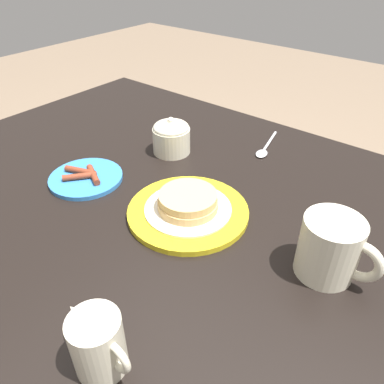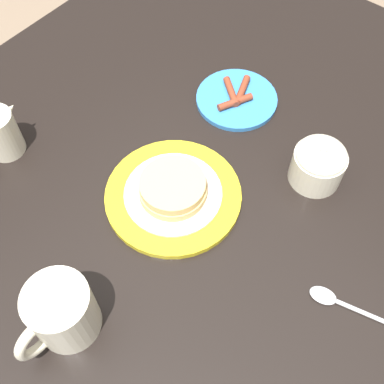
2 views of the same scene
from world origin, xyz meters
name	(u,v)px [view 2 (image 2 of 2)]	position (x,y,z in m)	size (l,w,h in m)	color
ground_plane	(176,315)	(0.00, 0.00, 0.00)	(8.00, 8.00, 0.00)	#7A6651
dining_table	(167,212)	(0.00, 0.00, 0.63)	(1.40, 1.04, 0.73)	black
pancake_plate	(173,193)	(0.01, 0.03, 0.74)	(0.24, 0.24, 0.05)	gold
side_plate_bacon	(237,99)	(-0.24, -0.02, 0.73)	(0.16, 0.16, 0.02)	#337AC6
coffee_mug	(61,313)	(0.28, 0.05, 0.78)	(0.13, 0.09, 0.10)	beige
creamer_pitcher	(0,132)	(0.12, -0.28, 0.77)	(0.11, 0.07, 0.10)	beige
sugar_bowl	(319,163)	(-0.18, 0.20, 0.77)	(0.09, 0.09, 0.09)	beige
spoon	(340,303)	(0.00, 0.36, 0.73)	(0.05, 0.15, 0.01)	silver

